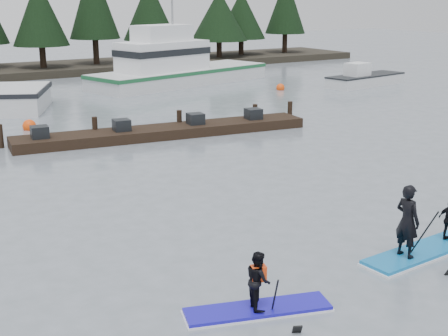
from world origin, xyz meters
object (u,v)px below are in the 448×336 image
floating_dock (165,132)px  paddleboard_solo (258,292)px  paddleboard_duo (422,233)px  fishing_boat_medium (177,76)px

floating_dock → paddleboard_solo: (-5.74, -15.61, 0.22)m
paddleboard_solo → paddleboard_duo: paddleboard_duo is taller
fishing_boat_medium → paddleboard_solo: size_ratio=4.80×
floating_dock → paddleboard_solo: paddleboard_solo is taller
fishing_boat_medium → floating_dock: fishing_boat_medium is taller
fishing_boat_medium → paddleboard_duo: (-9.13, -30.30, -0.01)m
fishing_boat_medium → paddleboard_solo: bearing=-129.7°
floating_dock → paddleboard_duo: paddleboard_duo is taller
fishing_boat_medium → paddleboard_duo: bearing=-121.6°
fishing_boat_medium → floating_dock: size_ratio=1.09×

